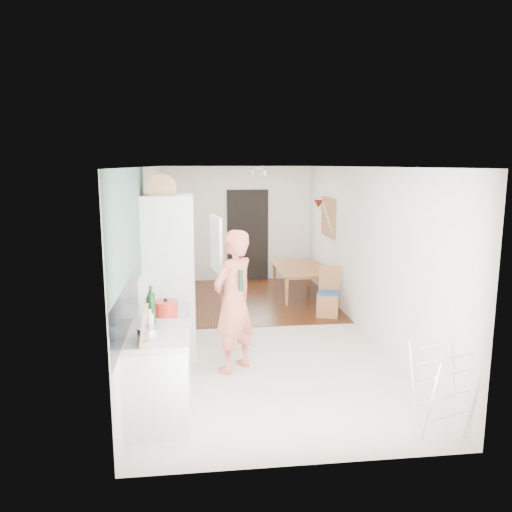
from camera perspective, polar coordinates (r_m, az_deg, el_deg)
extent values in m
cube|color=beige|center=(7.77, 0.19, -8.61)|extent=(3.20, 7.00, 0.01)
cube|color=#573016|center=(9.53, -1.15, -4.97)|extent=(3.20, 3.30, 0.01)
cube|color=slate|center=(5.38, -14.20, 2.81)|extent=(0.02, 3.00, 1.30)
cube|color=black|center=(4.99, -14.58, -6.02)|extent=(0.02, 1.90, 0.50)
cube|color=black|center=(10.94, -0.96, 2.36)|extent=(0.90, 0.04, 2.00)
cube|color=white|center=(5.21, -11.01, -13.61)|extent=(0.60, 0.90, 0.86)
cube|color=beige|center=(5.04, -11.20, -8.83)|extent=(0.62, 0.92, 0.06)
cube|color=white|center=(5.89, -10.48, -10.57)|extent=(0.60, 0.60, 0.88)
cube|color=#BBBBBD|center=(5.75, -10.64, -6.28)|extent=(0.60, 0.60, 0.04)
cube|color=white|center=(6.69, -9.86, -2.34)|extent=(0.66, 0.66, 2.15)
cube|color=white|center=(6.30, -4.58, 1.40)|extent=(0.14, 0.56, 0.70)
cube|color=white|center=(6.59, -7.29, 1.75)|extent=(0.02, 0.52, 0.66)
cube|color=tan|center=(9.57, 8.27, 4.41)|extent=(0.03, 0.90, 0.70)
cube|color=#A0693D|center=(9.57, 8.19, 4.41)|extent=(0.00, 0.94, 0.74)
cone|color=#691809|center=(10.17, 7.14, 5.92)|extent=(0.18, 0.18, 0.16)
imported|color=#D56754|center=(6.09, -2.59, -3.75)|extent=(0.89, 0.89, 2.08)
imported|color=#A0693D|center=(9.80, 5.09, -3.14)|extent=(0.78, 1.38, 0.49)
cube|color=slate|center=(8.82, -2.76, -2.54)|extent=(0.49, 0.49, 0.19)
cylinder|color=red|center=(5.54, -10.27, -5.87)|extent=(0.27, 0.27, 0.15)
cylinder|color=#BBBBBD|center=(4.84, -12.15, -8.60)|extent=(0.24, 0.24, 0.11)
cylinder|color=#133B19|center=(5.92, -1.77, -2.80)|extent=(0.05, 0.05, 0.25)
cylinder|color=#133B19|center=(5.17, -11.84, -6.04)|extent=(0.09, 0.09, 0.34)
cylinder|color=#133B19|center=(5.24, -11.94, -6.11)|extent=(0.08, 0.08, 0.28)
cylinder|color=silver|center=(4.96, -12.03, -7.60)|extent=(0.09, 0.09, 0.20)
cylinder|color=tan|center=(5.42, -12.20, -6.08)|extent=(0.07, 0.07, 0.19)
cylinder|color=tan|center=(5.51, -11.73, -5.77)|extent=(0.06, 0.06, 0.20)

